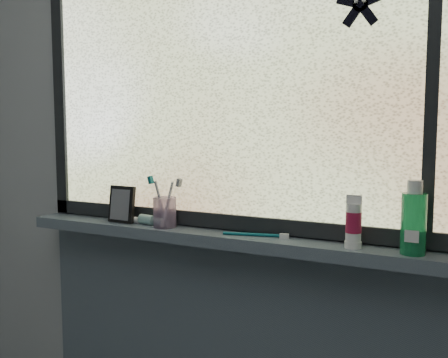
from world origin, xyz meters
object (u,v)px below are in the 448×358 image
Objects in this scene: toothbrush_cup at (165,212)px; mouthwash_bottle at (414,217)px; cream_tube at (354,220)px; vanity_mirror at (122,204)px.

toothbrush_cup is 0.63× the size of mouthwash_bottle.
cream_tube reaches higher than toothbrush_cup.
toothbrush_cup is 0.66m from cream_tube.
cream_tube is (0.66, -0.01, 0.03)m from toothbrush_cup.
mouthwash_bottle is (0.82, -0.01, 0.05)m from toothbrush_cup.
toothbrush_cup is 0.96× the size of cream_tube.
vanity_mirror is 0.19m from toothbrush_cup.
mouthwash_bottle is 0.16m from cream_tube.
mouthwash_bottle is at bearing 0.83° from vanity_mirror.
cream_tube is (-0.16, -0.00, -0.02)m from mouthwash_bottle.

